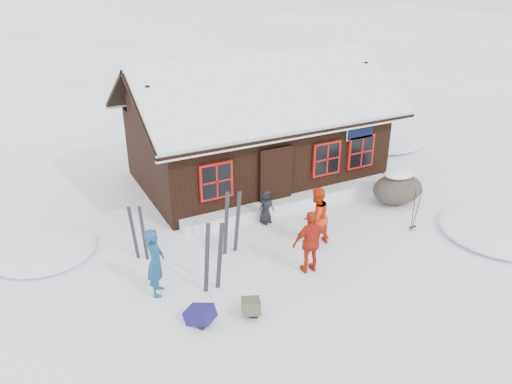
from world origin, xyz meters
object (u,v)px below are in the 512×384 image
skier_crouched (266,207)px  backpack_blue (200,317)px  skier_orange_left (316,217)px  backpack_olive (251,309)px  ski_pair_left (213,258)px  skier_orange_right (311,242)px  ski_poles (415,210)px  boulder (398,188)px  skier_teal (155,262)px

skier_crouched → backpack_blue: 4.88m
skier_orange_left → backpack_olive: (-2.95, -1.88, -0.71)m
ski_pair_left → backpack_blue: ski_pair_left is taller
backpack_blue → backpack_olive: bearing=-48.1°
skier_orange_right → ski_poles: bearing=-167.8°
skier_orange_right → backpack_olive: skier_orange_right is taller
skier_orange_right → ski_pair_left: size_ratio=0.91×
skier_crouched → boulder: size_ratio=0.61×
skier_crouched → ski_pair_left: ski_pair_left is taller
skier_orange_right → backpack_olive: (-2.11, -0.84, -0.70)m
backpack_blue → boulder: bearing=-18.3°
ski_poles → backpack_blue: 7.20m
ski_pair_left → skier_orange_left: bearing=22.9°
skier_teal → ski_pair_left: (1.25, -0.49, 0.01)m
skier_orange_left → ski_pair_left: 3.37m
skier_orange_left → ski_poles: skier_orange_left is taller
skier_orange_right → ski_poles: skier_orange_right is taller
skier_orange_left → skier_teal: bearing=-10.5°
skier_orange_right → ski_poles: size_ratio=1.27×
boulder → ski_poles: bearing=-116.7°
skier_orange_left → skier_orange_right: bearing=38.5°
skier_orange_left → backpack_olive: size_ratio=3.17×
backpack_olive → ski_poles: bearing=34.1°
boulder → backpack_olive: (-6.81, -2.89, -0.37)m
ski_poles → backpack_olive: 6.14m
boulder → backpack_blue: bearing=-161.5°
skier_crouched → ski_pair_left: bearing=-153.1°
skier_orange_right → backpack_olive: size_ratio=3.11×
skier_teal → skier_orange_left: bearing=-63.9°
ski_poles → backpack_olive: ski_poles is taller
ski_pair_left → ski_poles: (6.35, 0.01, -0.25)m
skier_orange_left → backpack_olive: bearing=20.1°
skier_orange_left → ski_poles: (3.04, -0.63, -0.23)m
ski_pair_left → backpack_olive: 1.48m
backpack_blue → backpack_olive: (1.13, -0.23, -0.01)m
skier_crouched → skier_orange_right: bearing=-109.4°
skier_orange_right → boulder: (4.70, 2.04, -0.33)m
ski_pair_left → backpack_olive: ski_pair_left is taller
skier_teal → backpack_olive: size_ratio=3.18×
backpack_blue → ski_poles: bearing=-28.6°
backpack_blue → backpack_olive: 1.15m
skier_orange_right → backpack_blue: size_ratio=2.89×
boulder → skier_orange_left: bearing=-165.4°
skier_crouched → boulder: (4.46, -0.74, -0.02)m
skier_teal → skier_orange_right: bearing=-79.2°
backpack_olive → boulder: bearing=45.3°
ski_pair_left → skier_crouched: bearing=53.3°
skier_crouched → backpack_blue: bearing=-150.1°
skier_crouched → boulder: skier_crouched is taller
skier_crouched → backpack_blue: size_ratio=1.82×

